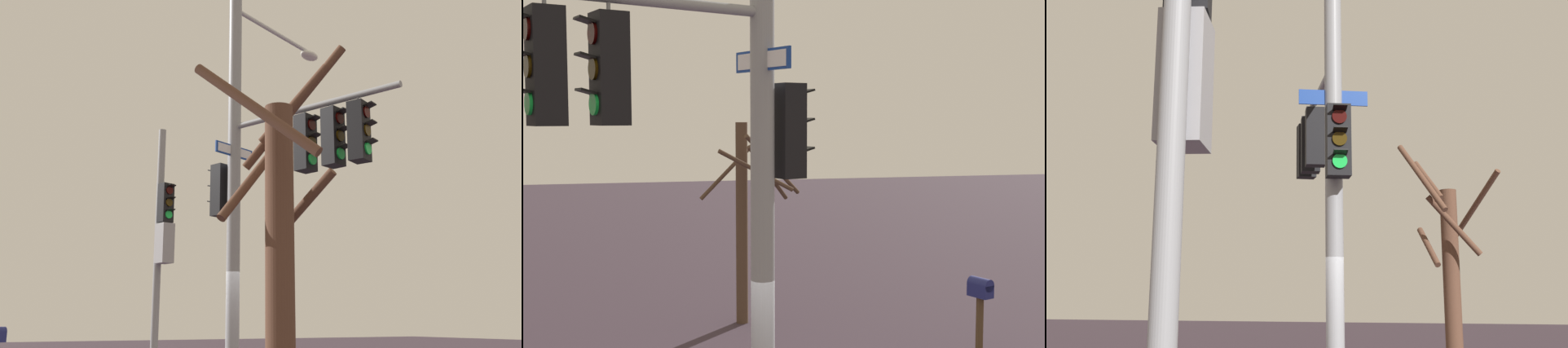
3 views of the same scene
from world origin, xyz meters
TOP-DOWN VIEW (x-y plane):
  - main_signal_pole_assembly at (0.88, 0.32)m, footprint 4.98×3.51m
  - secondary_pole_assembly at (-4.73, 0.04)m, footprint 0.76×0.46m
  - bare_tree_behind_pole at (4.84, -1.63)m, footprint 2.26×2.26m

SIDE VIEW (x-z plane):
  - bare_tree_behind_pole at x=4.84m, z-range -0.19..5.14m
  - secondary_pole_assembly at x=-4.73m, z-range 0.30..7.26m
  - main_signal_pole_assembly at x=0.88m, z-range 0.45..8.99m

